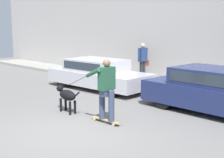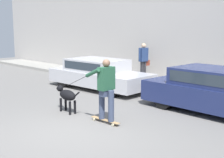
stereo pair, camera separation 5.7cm
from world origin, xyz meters
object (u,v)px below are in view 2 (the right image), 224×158
(skateboarder, at_px, (106,87))
(dog, at_px, (67,95))
(pedestrian_with_bag, at_px, (144,60))
(parked_car_1, at_px, (216,92))
(parked_car_0, at_px, (99,74))

(skateboarder, bearing_deg, dog, 1.98)
(dog, distance_m, pedestrian_with_bag, 5.59)
(parked_car_1, distance_m, skateboarder, 3.32)
(skateboarder, distance_m, pedestrian_with_bag, 6.11)
(parked_car_0, bearing_deg, pedestrian_with_bag, 77.88)
(dog, height_order, skateboarder, skateboarder)
(parked_car_0, distance_m, pedestrian_with_bag, 2.38)
(parked_car_0, relative_size, skateboarder, 1.88)
(dog, xyz_separation_m, skateboarder, (1.55, 0.09, 0.44))
(parked_car_1, height_order, dog, parked_car_1)
(parked_car_0, relative_size, dog, 3.85)
(parked_car_1, relative_size, skateboarder, 1.81)
(parked_car_1, distance_m, dog, 4.30)
(dog, bearing_deg, skateboarder, -172.34)
(parked_car_1, xyz_separation_m, skateboarder, (-1.49, -2.95, 0.32))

